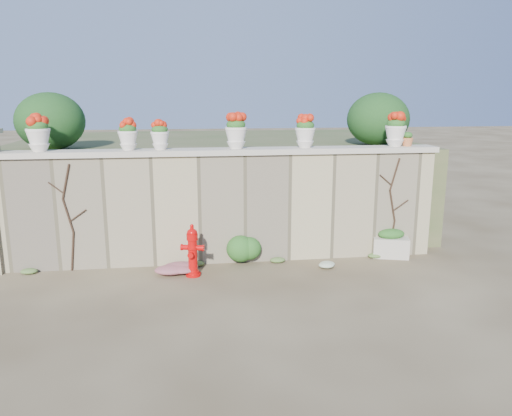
{
  "coord_description": "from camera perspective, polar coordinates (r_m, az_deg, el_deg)",
  "views": [
    {
      "loc": [
        -0.61,
        -7.18,
        3.04
      ],
      "look_at": [
        0.58,
        1.4,
        1.08
      ],
      "focal_mm": 35.0,
      "sensor_mm": 36.0,
      "label": 1
    }
  ],
  "objects": [
    {
      "name": "vine_left",
      "position": [
        9.23,
        -20.6,
        -0.89
      ],
      "size": [
        0.6,
        0.04,
        1.91
      ],
      "color": "black",
      "rests_on": "ground"
    },
    {
      "name": "white_flowers",
      "position": [
        9.08,
        7.97,
        -6.41
      ],
      "size": [
        0.44,
        0.35,
        0.16
      ],
      "primitive_type": "ellipsoid",
      "color": "white",
      "rests_on": "ground"
    },
    {
      "name": "green_shrub",
      "position": [
        9.2,
        -1.61,
        -4.41
      ],
      "size": [
        0.69,
        0.62,
        0.65
      ],
      "primitive_type": "ellipsoid",
      "color": "#1E5119",
      "rests_on": "ground"
    },
    {
      "name": "stone_wall",
      "position": [
        9.23,
        -3.92,
        -0.04
      ],
      "size": [
        8.0,
        0.4,
        2.0
      ],
      "primitive_type": "cube",
      "color": "tan",
      "rests_on": "ground"
    },
    {
      "name": "vine_right",
      "position": [
        9.79,
        15.38,
        0.21
      ],
      "size": [
        0.6,
        0.04,
        1.91
      ],
      "color": "black",
      "rests_on": "ground"
    },
    {
      "name": "planter_box",
      "position": [
        9.93,
        15.14,
        -3.98
      ],
      "size": [
        0.75,
        0.56,
        0.55
      ],
      "rotation": [
        0.0,
        0.0,
        -0.29
      ],
      "color": "beige",
      "rests_on": "ground"
    },
    {
      "name": "urn_pot_4",
      "position": [
        9.26,
        5.64,
        8.67
      ],
      "size": [
        0.37,
        0.37,
        0.59
      ],
      "color": "silver",
      "rests_on": "wall_cap"
    },
    {
      "name": "urn_pot_2",
      "position": [
        9.02,
        -10.92,
        8.17
      ],
      "size": [
        0.33,
        0.33,
        0.51
      ],
      "color": "silver",
      "rests_on": "wall_cap"
    },
    {
      "name": "urn_pot_1",
      "position": [
        9.07,
        -14.43,
        8.11
      ],
      "size": [
        0.34,
        0.34,
        0.54
      ],
      "color": "silver",
      "rests_on": "wall_cap"
    },
    {
      "name": "terracotta_pot",
      "position": [
        9.93,
        16.92,
        7.47
      ],
      "size": [
        0.22,
        0.22,
        0.26
      ],
      "color": "#C46C3C",
      "rests_on": "wall_cap"
    },
    {
      "name": "fire_hydrant",
      "position": [
        8.6,
        -7.26,
        -4.82
      ],
      "size": [
        0.4,
        0.28,
        0.91
      ],
      "rotation": [
        0.0,
        0.0,
        -0.26
      ],
      "color": "#C10707",
      "rests_on": "ground"
    },
    {
      "name": "urn_pot_5",
      "position": [
        9.81,
        15.67,
        8.58
      ],
      "size": [
        0.39,
        0.39,
        0.62
      ],
      "color": "silver",
      "rests_on": "wall_cap"
    },
    {
      "name": "back_shrub_left",
      "position": [
        10.52,
        -22.45,
        9.14
      ],
      "size": [
        1.3,
        1.3,
        1.1
      ],
      "primitive_type": "ellipsoid",
      "color": "#143814",
      "rests_on": "raised_fill"
    },
    {
      "name": "magenta_clump",
      "position": [
        8.82,
        -8.94,
        -6.8
      ],
      "size": [
        0.82,
        0.55,
        0.22
      ],
      "primitive_type": "ellipsoid",
      "color": "#CF2975",
      "rests_on": "ground"
    },
    {
      "name": "wall_cap",
      "position": [
        9.06,
        -4.02,
        6.45
      ],
      "size": [
        8.1,
        0.52,
        0.1
      ],
      "primitive_type": "cube",
      "color": "beige",
      "rests_on": "stone_wall"
    },
    {
      "name": "raised_fill",
      "position": [
        12.37,
        -4.98,
        3.21
      ],
      "size": [
        9.0,
        6.0,
        2.0
      ],
      "primitive_type": "cube",
      "color": "#384C23",
      "rests_on": "ground"
    },
    {
      "name": "ground",
      "position": [
        7.82,
        -2.85,
        -10.12
      ],
      "size": [
        80.0,
        80.0,
        0.0
      ],
      "primitive_type": "plane",
      "color": "#4A3A25",
      "rests_on": "ground"
    },
    {
      "name": "urn_pot_3",
      "position": [
        9.05,
        -2.3,
        8.73
      ],
      "size": [
        0.4,
        0.4,
        0.62
      ],
      "color": "silver",
      "rests_on": "wall_cap"
    },
    {
      "name": "back_shrub_right",
      "position": [
        10.96,
        13.78,
        9.84
      ],
      "size": [
        1.3,
        1.3,
        1.1
      ],
      "primitive_type": "ellipsoid",
      "color": "#143814",
      "rests_on": "raised_fill"
    },
    {
      "name": "urn_pot_0",
      "position": [
        9.35,
        -23.65,
        7.84
      ],
      "size": [
        0.4,
        0.4,
        0.63
      ],
      "color": "silver",
      "rests_on": "wall_cap"
    }
  ]
}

